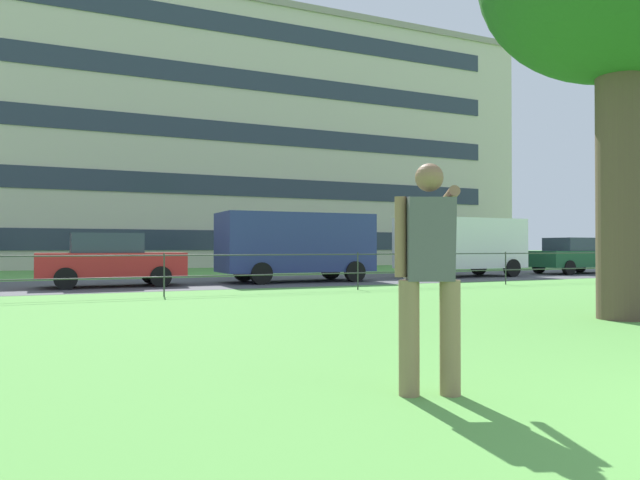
{
  "coord_description": "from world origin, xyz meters",
  "views": [
    {
      "loc": [
        -4.76,
        -1.07,
        1.14
      ],
      "look_at": [
        -0.83,
        7.68,
        1.26
      ],
      "focal_mm": 32.56,
      "sensor_mm": 36.0,
      "label": 1
    }
  ],
  "objects_px": {
    "panel_van_far_left": "(461,244)",
    "car_dark_green_right": "(574,256)",
    "person_thrower": "(429,270)",
    "panel_van_far_right": "(296,243)",
    "car_red_left": "(110,260)",
    "apartment_building_background": "(222,151)"
  },
  "relations": [
    {
      "from": "panel_van_far_right",
      "to": "car_dark_green_right",
      "type": "xyz_separation_m",
      "value": [
        13.08,
        0.52,
        -0.49
      ]
    },
    {
      "from": "panel_van_far_left",
      "to": "apartment_building_background",
      "type": "xyz_separation_m",
      "value": [
        -3.81,
        21.53,
        6.55
      ]
    },
    {
      "from": "panel_van_far_left",
      "to": "panel_van_far_right",
      "type": "bearing_deg",
      "value": -176.75
    },
    {
      "from": "panel_van_far_left",
      "to": "car_dark_green_right",
      "type": "bearing_deg",
      "value": 1.18
    },
    {
      "from": "person_thrower",
      "to": "panel_van_far_left",
      "type": "xyz_separation_m",
      "value": [
        11.51,
        14.36,
        0.3
      ]
    },
    {
      "from": "person_thrower",
      "to": "apartment_building_background",
      "type": "distance_m",
      "value": 37.35
    },
    {
      "from": "person_thrower",
      "to": "panel_van_far_right",
      "type": "distance_m",
      "value": 14.68
    },
    {
      "from": "person_thrower",
      "to": "car_red_left",
      "type": "height_order",
      "value": "person_thrower"
    },
    {
      "from": "person_thrower",
      "to": "apartment_building_background",
      "type": "relative_size",
      "value": 0.05
    },
    {
      "from": "car_red_left",
      "to": "apartment_building_background",
      "type": "distance_m",
      "value": 24.74
    },
    {
      "from": "car_dark_green_right",
      "to": "person_thrower",
      "type": "bearing_deg",
      "value": -140.52
    },
    {
      "from": "car_dark_green_right",
      "to": "apartment_building_background",
      "type": "relative_size",
      "value": 0.11
    },
    {
      "from": "person_thrower",
      "to": "car_red_left",
      "type": "distance_m",
      "value": 14.0
    },
    {
      "from": "panel_van_far_right",
      "to": "apartment_building_background",
      "type": "distance_m",
      "value": 23.11
    },
    {
      "from": "person_thrower",
      "to": "panel_van_far_right",
      "type": "relative_size",
      "value": 0.36
    },
    {
      "from": "person_thrower",
      "to": "car_red_left",
      "type": "bearing_deg",
      "value": 95.21
    },
    {
      "from": "car_red_left",
      "to": "car_dark_green_right",
      "type": "relative_size",
      "value": 1.0
    },
    {
      "from": "person_thrower",
      "to": "car_red_left",
      "type": "relative_size",
      "value": 0.44
    },
    {
      "from": "person_thrower",
      "to": "car_dark_green_right",
      "type": "relative_size",
      "value": 0.45
    },
    {
      "from": "panel_van_far_right",
      "to": "car_dark_green_right",
      "type": "distance_m",
      "value": 13.1
    },
    {
      "from": "car_red_left",
      "to": "panel_van_far_left",
      "type": "distance_m",
      "value": 12.8
    },
    {
      "from": "panel_van_far_right",
      "to": "person_thrower",
      "type": "bearing_deg",
      "value": -107.89
    }
  ]
}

